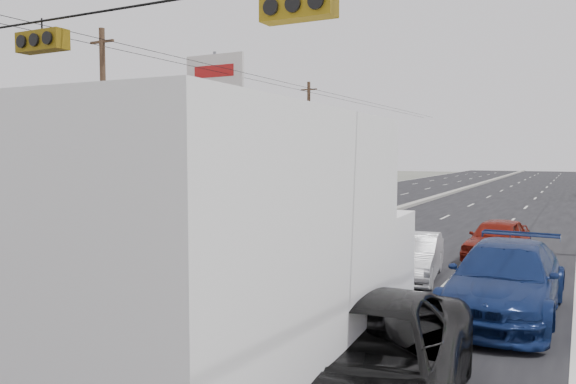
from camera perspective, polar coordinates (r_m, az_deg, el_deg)
name	(u,v)px	position (r m, az deg, el deg)	size (l,w,h in m)	color
road_surface	(413,206)	(38.28, 12.57, -1.36)	(20.00, 160.00, 0.02)	black
center_median	(413,204)	(38.27, 12.57, -1.21)	(0.50, 160.00, 0.20)	gray
strip_mall	(75,168)	(47.99, -20.79, 2.29)	(12.00, 42.00, 4.60)	tan
parking_lot	(164,201)	(41.81, -12.50, -0.91)	(10.00, 42.00, 0.02)	black
utility_pole_left_b	(104,123)	(31.31, -18.20, 6.72)	(1.60, 0.30, 10.00)	#422D1E
utility_pole_left_c	(309,135)	(51.92, 2.11, 5.76)	(1.60, 0.30, 10.00)	#422D1E
traffic_signals	(38,39)	(11.08, -24.03, 13.97)	(25.00, 0.30, 0.54)	black
pole_sign_mid	(87,127)	(36.64, -19.75, 6.28)	(2.60, 0.25, 7.00)	slate
pole_sign_billboard	(215,81)	(42.85, -7.44, 11.15)	(5.00, 0.25, 11.00)	slate
pole_sign_far	(275,143)	(53.51, -1.29, 4.96)	(2.20, 0.25, 6.00)	slate
tree_left_far	(309,151)	(74.04, 2.16, 4.16)	(4.80, 4.80, 6.12)	#382619
box_truck	(252,260)	(7.66, -3.64, -6.89)	(3.12, 8.05, 4.03)	black
red_sedan	(213,262)	(14.97, -7.64, -7.02)	(1.40, 4.01, 1.32)	maroon
black_suv	(359,365)	(7.57, 7.19, -17.05)	(2.64, 5.73, 1.59)	black
queue_car_a	(311,233)	(19.64, 2.34, -4.23)	(1.66, 4.12, 1.41)	black
queue_car_b	(413,257)	(15.98, 12.56, -6.49)	(1.33, 3.82, 1.26)	silver
queue_car_d	(505,281)	(13.03, 21.20, -8.39)	(2.17, 5.35, 1.55)	navy
queue_car_e	(498,239)	(19.74, 20.51, -4.53)	(1.58, 3.93, 1.34)	maroon
oncoming_near	(184,224)	(22.90, -10.54, -3.22)	(1.85, 4.55, 1.32)	black
oncoming_far	(298,203)	(30.85, 0.97, -1.11)	(2.54, 5.51, 1.53)	#ADAFB5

